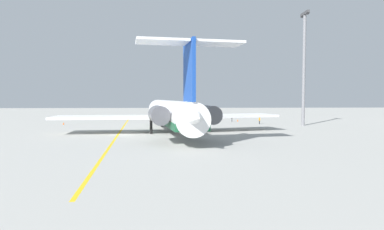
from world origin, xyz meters
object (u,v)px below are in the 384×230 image
object	(u,v)px
main_jetliner	(171,113)
safety_cone_wingtip	(238,120)
light_mast	(304,64)
ground_crew_near_tail	(232,118)
ground_crew_near_nose	(260,119)
safety_cone_nose	(64,123)

from	to	relation	value
main_jetliner	safety_cone_wingtip	size ratio (longest dim) A/B	83.84
main_jetliner	light_mast	size ratio (longest dim) A/B	1.83
main_jetliner	ground_crew_near_tail	world-z (taller)	main_jetliner
main_jetliner	light_mast	world-z (taller)	light_mast
main_jetliner	ground_crew_near_tail	distance (m)	31.18
ground_crew_near_nose	safety_cone_nose	distance (m)	45.98
ground_crew_near_tail	safety_cone_wingtip	world-z (taller)	ground_crew_near_tail
main_jetliner	safety_cone_nose	size ratio (longest dim) A/B	83.84
ground_crew_near_nose	ground_crew_near_tail	world-z (taller)	same
safety_cone_nose	light_mast	size ratio (longest dim) A/B	0.02
ground_crew_near_nose	light_mast	bearing A→B (deg)	-57.10
safety_cone_wingtip	light_mast	size ratio (longest dim) A/B	0.02
ground_crew_near_nose	ground_crew_near_tail	distance (m)	9.34
main_jetliner	safety_cone_wingtip	xyz separation A→B (m)	(-28.17, 17.32, -3.39)
ground_crew_near_tail	light_mast	world-z (taller)	light_mast
ground_crew_near_tail	safety_cone_wingtip	bearing A→B (deg)	60.43
safety_cone_nose	light_mast	xyz separation A→B (m)	(5.27, 54.68, 13.55)
main_jetliner	safety_cone_nose	bearing A→B (deg)	42.81
safety_cone_wingtip	light_mast	xyz separation A→B (m)	(13.60, 12.20, 13.55)
main_jetliner	safety_cone_wingtip	world-z (taller)	main_jetliner
safety_cone_nose	main_jetliner	bearing A→B (deg)	51.73
main_jetliner	ground_crew_near_tail	bearing A→B (deg)	-38.98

